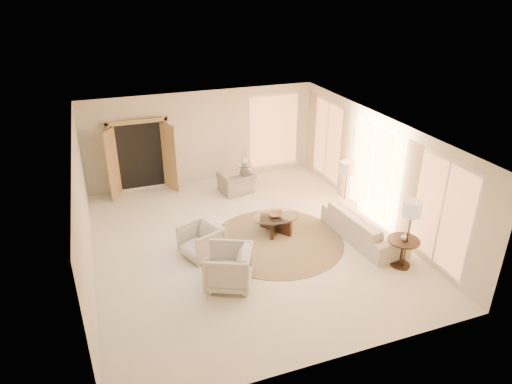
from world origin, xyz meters
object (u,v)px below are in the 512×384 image
object	(u,v)px
accent_chair	(237,180)
end_vase	(404,237)
side_vase	(244,160)
bowl	(276,215)
coffee_table	(276,222)
sofa	(364,226)
side_table	(245,172)
floor_lamp_far	(412,212)
armchair_left	(201,240)
end_table	(403,248)
floor_lamp_near	(347,170)
armchair_right	(228,266)

from	to	relation	value
accent_chair	end_vase	xyz separation A→B (m)	(2.25, -4.81, 0.31)
end_vase	side_vase	xyz separation A→B (m)	(-1.82, 5.35, 0.05)
accent_chair	bowl	distance (m)	2.52
accent_chair	coffee_table	bearing A→B (deg)	85.89
sofa	coffee_table	distance (m)	2.14
side_table	side_vase	world-z (taller)	side_vase
accent_chair	floor_lamp_far	world-z (taller)	floor_lamp_far
armchair_left	coffee_table	world-z (taller)	armchair_left
accent_chair	end_table	xyz separation A→B (m)	(2.25, -4.81, 0.03)
accent_chair	floor_lamp_near	world-z (taller)	floor_lamp_near
sofa	end_table	xyz separation A→B (m)	(0.16, -1.28, 0.10)
bowl	end_vase	distance (m)	3.09
floor_lamp_near	end_vase	bearing A→B (deg)	-90.00
armchair_left	accent_chair	size ratio (longest dim) A/B	0.88
armchair_left	end_vase	distance (m)	4.47
floor_lamp_far	end_vase	bearing A→B (deg)	90.00
armchair_right	armchair_left	bearing A→B (deg)	-143.31
floor_lamp_far	floor_lamp_near	bearing A→B (deg)	90.00
end_table	floor_lamp_far	bearing A→B (deg)	-90.00
side_table	bowl	bearing A→B (deg)	-93.98
coffee_table	floor_lamp_far	size ratio (longest dim) A/B	0.74
accent_chair	coffee_table	distance (m)	2.52
armchair_left	end_vase	world-z (taller)	armchair_left
coffee_table	floor_lamp_near	bearing A→B (deg)	5.50
sofa	armchair_left	distance (m)	3.92
end_table	side_vase	world-z (taller)	side_vase
floor_lamp_far	bowl	xyz separation A→B (m)	(-2.04, 2.40, -0.90)
sofa	side_table	bearing A→B (deg)	17.79
coffee_table	armchair_right	bearing A→B (deg)	-136.12
end_vase	armchair_right	bearing A→B (deg)	170.49
armchair_left	floor_lamp_far	size ratio (longest dim) A/B	0.51
sofa	end_vase	world-z (taller)	end_vase
coffee_table	armchair_left	bearing A→B (deg)	-168.11
armchair_left	accent_chair	xyz separation A→B (m)	(1.79, 2.93, -0.00)
sofa	armchair_left	xyz separation A→B (m)	(-3.88, 0.61, 0.07)
accent_chair	side_vase	world-z (taller)	side_vase
floor_lamp_near	end_vase	world-z (taller)	floor_lamp_near
end_table	bowl	world-z (taller)	end_table
floor_lamp_near	armchair_left	bearing A→B (deg)	-171.31
accent_chair	floor_lamp_far	size ratio (longest dim) A/B	0.58
floor_lamp_near	end_table	bearing A→B (deg)	-90.00
armchair_left	side_table	world-z (taller)	armchair_left
end_table	floor_lamp_near	xyz separation A→B (m)	(0.00, 2.50, 0.85)
end_table	floor_lamp_far	xyz separation A→B (m)	(0.00, -0.09, 0.94)
floor_lamp_near	bowl	size ratio (longest dim) A/B	4.39
end_table	side_table	bearing A→B (deg)	108.82
accent_chair	coffee_table	world-z (taller)	accent_chair
sofa	accent_chair	world-z (taller)	accent_chair
coffee_table	bowl	distance (m)	0.21
armchair_right	side_vase	xyz separation A→B (m)	(1.95, 4.72, 0.31)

